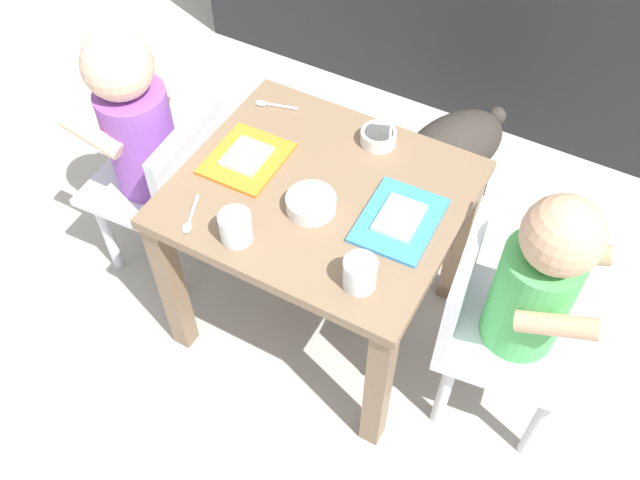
{
  "coord_description": "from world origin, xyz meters",
  "views": [
    {
      "loc": [
        0.46,
        -0.84,
        1.48
      ],
      "look_at": [
        0.0,
        0.0,
        0.3
      ],
      "focal_mm": 38.54,
      "sensor_mm": 36.0,
      "label": 1
    }
  ],
  "objects_px": {
    "seated_child_right": "(526,293)",
    "water_cup_left": "(360,275)",
    "food_tray_left": "(248,157)",
    "water_cup_right": "(236,229)",
    "cereal_bowl_right_side": "(311,203)",
    "food_tray_right": "(400,218)",
    "dog": "(442,153)",
    "veggie_bowl_far": "(378,137)",
    "dining_table": "(320,218)",
    "spoon_by_right_tray": "(190,218)",
    "seated_child_left": "(143,134)",
    "spoon_by_left_tray": "(272,105)"
  },
  "relations": [
    {
      "from": "dog",
      "to": "cereal_bowl_right_side",
      "type": "height_order",
      "value": "cereal_bowl_right_side"
    },
    {
      "from": "dining_table",
      "to": "water_cup_right",
      "type": "relative_size",
      "value": 9.1
    },
    {
      "from": "food_tray_left",
      "to": "cereal_bowl_right_side",
      "type": "distance_m",
      "value": 0.2
    },
    {
      "from": "seated_child_left",
      "to": "food_tray_right",
      "type": "distance_m",
      "value": 0.63
    },
    {
      "from": "food_tray_left",
      "to": "cereal_bowl_right_side",
      "type": "relative_size",
      "value": 1.77
    },
    {
      "from": "food_tray_right",
      "to": "seated_child_left",
      "type": "bearing_deg",
      "value": -177.99
    },
    {
      "from": "seated_child_left",
      "to": "spoon_by_right_tray",
      "type": "bearing_deg",
      "value": -33.54
    },
    {
      "from": "water_cup_right",
      "to": "spoon_by_left_tray",
      "type": "height_order",
      "value": "water_cup_right"
    },
    {
      "from": "dining_table",
      "to": "dog",
      "type": "bearing_deg",
      "value": 77.44
    },
    {
      "from": "seated_child_left",
      "to": "dog",
      "type": "height_order",
      "value": "seated_child_left"
    },
    {
      "from": "spoon_by_left_tray",
      "to": "seated_child_right",
      "type": "bearing_deg",
      "value": -15.16
    },
    {
      "from": "dog",
      "to": "spoon_by_left_tray",
      "type": "relative_size",
      "value": 4.29
    },
    {
      "from": "dining_table",
      "to": "dog",
      "type": "height_order",
      "value": "dining_table"
    },
    {
      "from": "food_tray_left",
      "to": "spoon_by_right_tray",
      "type": "distance_m",
      "value": 0.2
    },
    {
      "from": "water_cup_right",
      "to": "spoon_by_left_tray",
      "type": "relative_size",
      "value": 0.64
    },
    {
      "from": "dog",
      "to": "spoon_by_right_tray",
      "type": "relative_size",
      "value": 4.38
    },
    {
      "from": "food_tray_right",
      "to": "veggie_bowl_far",
      "type": "distance_m",
      "value": 0.22
    },
    {
      "from": "dog",
      "to": "water_cup_left",
      "type": "bearing_deg",
      "value": -83.82
    },
    {
      "from": "food_tray_right",
      "to": "cereal_bowl_right_side",
      "type": "distance_m",
      "value": 0.18
    },
    {
      "from": "food_tray_right",
      "to": "spoon_by_left_tray",
      "type": "height_order",
      "value": "food_tray_right"
    },
    {
      "from": "seated_child_left",
      "to": "water_cup_right",
      "type": "distance_m",
      "value": 0.41
    },
    {
      "from": "spoon_by_left_tray",
      "to": "dining_table",
      "type": "bearing_deg",
      "value": -38.27
    },
    {
      "from": "dining_table",
      "to": "seated_child_right",
      "type": "bearing_deg",
      "value": -0.73
    },
    {
      "from": "seated_child_left",
      "to": "spoon_by_left_tray",
      "type": "distance_m",
      "value": 0.3
    },
    {
      "from": "food_tray_left",
      "to": "water_cup_right",
      "type": "distance_m",
      "value": 0.22
    },
    {
      "from": "water_cup_right",
      "to": "veggie_bowl_far",
      "type": "bearing_deg",
      "value": 72.14
    },
    {
      "from": "dog",
      "to": "spoon_by_left_tray",
      "type": "xyz_separation_m",
      "value": [
        -0.33,
        -0.3,
        0.25
      ]
    },
    {
      "from": "water_cup_left",
      "to": "spoon_by_left_tray",
      "type": "bearing_deg",
      "value": 138.98
    },
    {
      "from": "seated_child_right",
      "to": "water_cup_left",
      "type": "height_order",
      "value": "seated_child_right"
    },
    {
      "from": "cereal_bowl_right_side",
      "to": "food_tray_right",
      "type": "bearing_deg",
      "value": 19.39
    },
    {
      "from": "seated_child_right",
      "to": "water_cup_left",
      "type": "distance_m",
      "value": 0.33
    },
    {
      "from": "cereal_bowl_right_side",
      "to": "dining_table",
      "type": "bearing_deg",
      "value": 100.08
    },
    {
      "from": "spoon_by_left_tray",
      "to": "veggie_bowl_far",
      "type": "bearing_deg",
      "value": 1.59
    },
    {
      "from": "seated_child_left",
      "to": "veggie_bowl_far",
      "type": "relative_size",
      "value": 8.93
    },
    {
      "from": "veggie_bowl_far",
      "to": "spoon_by_right_tray",
      "type": "height_order",
      "value": "veggie_bowl_far"
    },
    {
      "from": "water_cup_left",
      "to": "cereal_bowl_right_side",
      "type": "bearing_deg",
      "value": 144.88
    },
    {
      "from": "seated_child_right",
      "to": "dog",
      "type": "bearing_deg",
      "value": 125.36
    },
    {
      "from": "dining_table",
      "to": "food_tray_right",
      "type": "bearing_deg",
      "value": 1.55
    },
    {
      "from": "seated_child_left",
      "to": "food_tray_right",
      "type": "height_order",
      "value": "seated_child_left"
    },
    {
      "from": "food_tray_left",
      "to": "dog",
      "type": "bearing_deg",
      "value": 59.02
    },
    {
      "from": "seated_child_left",
      "to": "spoon_by_right_tray",
      "type": "height_order",
      "value": "seated_child_left"
    },
    {
      "from": "cereal_bowl_right_side",
      "to": "spoon_by_right_tray",
      "type": "xyz_separation_m",
      "value": [
        -0.19,
        -0.14,
        -0.01
      ]
    },
    {
      "from": "veggie_bowl_far",
      "to": "cereal_bowl_right_side",
      "type": "xyz_separation_m",
      "value": [
        -0.03,
        -0.24,
        0.0
      ]
    },
    {
      "from": "veggie_bowl_far",
      "to": "cereal_bowl_right_side",
      "type": "distance_m",
      "value": 0.24
    },
    {
      "from": "water_cup_left",
      "to": "veggie_bowl_far",
      "type": "xyz_separation_m",
      "value": [
        -0.13,
        0.35,
        -0.01
      ]
    },
    {
      "from": "food_tray_left",
      "to": "spoon_by_right_tray",
      "type": "xyz_separation_m",
      "value": [
        -0.01,
        -0.2,
        -0.0
      ]
    },
    {
      "from": "dog",
      "to": "cereal_bowl_right_side",
      "type": "relative_size",
      "value": 4.27
    },
    {
      "from": "seated_child_right",
      "to": "water_cup_right",
      "type": "relative_size",
      "value": 10.53
    },
    {
      "from": "seated_child_right",
      "to": "seated_child_left",
      "type": "bearing_deg",
      "value": -179.26
    },
    {
      "from": "seated_child_right",
      "to": "veggie_bowl_far",
      "type": "xyz_separation_m",
      "value": [
        -0.4,
        0.19,
        0.07
      ]
    }
  ]
}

